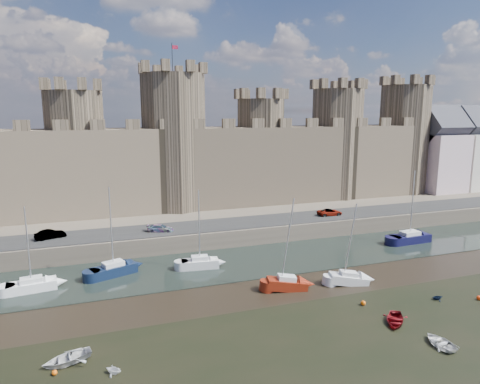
{
  "coord_description": "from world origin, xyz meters",
  "views": [
    {
      "loc": [
        -11.31,
        -25.87,
        19.39
      ],
      "look_at": [
        5.07,
        22.0,
        9.76
      ],
      "focal_mm": 32.0,
      "sensor_mm": 36.0,
      "label": 1
    }
  ],
  "objects_px": {
    "car_1": "(50,234)",
    "car_2": "(160,228)",
    "car_3": "(330,212)",
    "sailboat_2": "(200,262)",
    "sailboat_3": "(410,237)",
    "sailboat_1": "(114,269)",
    "sailboat_4": "(287,283)",
    "sailboat_5": "(348,278)",
    "sailboat_0": "(32,285)"
  },
  "relations": [
    {
      "from": "sailboat_1",
      "to": "sailboat_2",
      "type": "distance_m",
      "value": 10.35
    },
    {
      "from": "car_1",
      "to": "car_3",
      "type": "relative_size",
      "value": 0.94
    },
    {
      "from": "car_3",
      "to": "sailboat_4",
      "type": "distance_m",
      "value": 25.67
    },
    {
      "from": "car_2",
      "to": "sailboat_1",
      "type": "distance_m",
      "value": 11.05
    },
    {
      "from": "sailboat_4",
      "to": "car_2",
      "type": "bearing_deg",
      "value": 131.99
    },
    {
      "from": "car_2",
      "to": "sailboat_1",
      "type": "height_order",
      "value": "sailboat_1"
    },
    {
      "from": "car_3",
      "to": "sailboat_2",
      "type": "bearing_deg",
      "value": 112.74
    },
    {
      "from": "car_3",
      "to": "sailboat_2",
      "type": "height_order",
      "value": "sailboat_2"
    },
    {
      "from": "car_3",
      "to": "sailboat_3",
      "type": "bearing_deg",
      "value": -140.84
    },
    {
      "from": "car_3",
      "to": "sailboat_3",
      "type": "height_order",
      "value": "sailboat_3"
    },
    {
      "from": "sailboat_2",
      "to": "car_2",
      "type": "bearing_deg",
      "value": 117.0
    },
    {
      "from": "car_1",
      "to": "car_3",
      "type": "height_order",
      "value": "car_1"
    },
    {
      "from": "car_2",
      "to": "car_1",
      "type": "bearing_deg",
      "value": 102.21
    },
    {
      "from": "sailboat_0",
      "to": "sailboat_1",
      "type": "relative_size",
      "value": 0.88
    },
    {
      "from": "sailboat_1",
      "to": "sailboat_5",
      "type": "height_order",
      "value": "sailboat_1"
    },
    {
      "from": "sailboat_1",
      "to": "sailboat_3",
      "type": "bearing_deg",
      "value": -21.85
    },
    {
      "from": "car_1",
      "to": "sailboat_4",
      "type": "xyz_separation_m",
      "value": [
        25.41,
        -20.09,
        -2.38
      ]
    },
    {
      "from": "car_1",
      "to": "car_2",
      "type": "distance_m",
      "value": 14.5
    },
    {
      "from": "car_2",
      "to": "sailboat_3",
      "type": "height_order",
      "value": "sailboat_3"
    },
    {
      "from": "car_2",
      "to": "sailboat_0",
      "type": "height_order",
      "value": "sailboat_0"
    },
    {
      "from": "car_1",
      "to": "car_2",
      "type": "relative_size",
      "value": 1.05
    },
    {
      "from": "car_2",
      "to": "sailboat_2",
      "type": "height_order",
      "value": "sailboat_2"
    },
    {
      "from": "sailboat_2",
      "to": "sailboat_0",
      "type": "bearing_deg",
      "value": -170.8
    },
    {
      "from": "sailboat_1",
      "to": "sailboat_2",
      "type": "xyz_separation_m",
      "value": [
        10.3,
        -1.04,
        -0.03
      ]
    },
    {
      "from": "car_1",
      "to": "sailboat_0",
      "type": "relative_size",
      "value": 0.41
    },
    {
      "from": "sailboat_3",
      "to": "sailboat_5",
      "type": "bearing_deg",
      "value": -151.19
    },
    {
      "from": "car_2",
      "to": "car_3",
      "type": "height_order",
      "value": "car_3"
    },
    {
      "from": "sailboat_4",
      "to": "sailboat_5",
      "type": "xyz_separation_m",
      "value": [
        7.31,
        -0.84,
        -0.07
      ]
    },
    {
      "from": "sailboat_0",
      "to": "sailboat_4",
      "type": "bearing_deg",
      "value": -25.19
    },
    {
      "from": "sailboat_1",
      "to": "sailboat_4",
      "type": "distance_m",
      "value": 20.65
    },
    {
      "from": "sailboat_0",
      "to": "sailboat_4",
      "type": "xyz_separation_m",
      "value": [
        26.51,
        -8.61,
        0.01
      ]
    },
    {
      "from": "car_1",
      "to": "sailboat_3",
      "type": "height_order",
      "value": "sailboat_3"
    },
    {
      "from": "car_2",
      "to": "car_3",
      "type": "xyz_separation_m",
      "value": [
        27.68,
        0.6,
        0.03
      ]
    },
    {
      "from": "sailboat_0",
      "to": "sailboat_2",
      "type": "relative_size",
      "value": 0.95
    },
    {
      "from": "sailboat_4",
      "to": "sailboat_2",
      "type": "bearing_deg",
      "value": 140.55
    },
    {
      "from": "sailboat_1",
      "to": "sailboat_4",
      "type": "xyz_separation_m",
      "value": [
        17.84,
        -10.39,
        -0.08
      ]
    },
    {
      "from": "car_1",
      "to": "sailboat_2",
      "type": "distance_m",
      "value": 20.97
    },
    {
      "from": "car_2",
      "to": "sailboat_2",
      "type": "bearing_deg",
      "value": -142.51
    },
    {
      "from": "sailboat_0",
      "to": "sailboat_5",
      "type": "relative_size",
      "value": 1.0
    },
    {
      "from": "sailboat_0",
      "to": "sailboat_1",
      "type": "bearing_deg",
      "value": 4.4
    },
    {
      "from": "sailboat_1",
      "to": "sailboat_3",
      "type": "xyz_separation_m",
      "value": [
        42.44,
        -0.83,
        -0.01
      ]
    },
    {
      "from": "sailboat_2",
      "to": "sailboat_3",
      "type": "distance_m",
      "value": 32.14
    },
    {
      "from": "sailboat_4",
      "to": "sailboat_5",
      "type": "distance_m",
      "value": 7.36
    },
    {
      "from": "car_3",
      "to": "sailboat_5",
      "type": "height_order",
      "value": "sailboat_5"
    },
    {
      "from": "car_1",
      "to": "sailboat_2",
      "type": "xyz_separation_m",
      "value": [
        17.86,
        -10.73,
        -2.34
      ]
    },
    {
      "from": "sailboat_1",
      "to": "sailboat_3",
      "type": "height_order",
      "value": "sailboat_3"
    },
    {
      "from": "sailboat_0",
      "to": "car_1",
      "type": "bearing_deg",
      "value": 77.31
    },
    {
      "from": "car_3",
      "to": "sailboat_1",
      "type": "relative_size",
      "value": 0.38
    },
    {
      "from": "sailboat_1",
      "to": "car_2",
      "type": "bearing_deg",
      "value": 29.89
    },
    {
      "from": "car_1",
      "to": "sailboat_2",
      "type": "bearing_deg",
      "value": -138.78
    }
  ]
}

